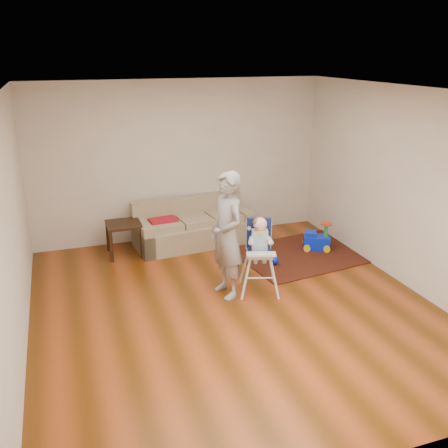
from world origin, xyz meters
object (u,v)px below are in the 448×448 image
object	(u,v)px
ride_on_toy	(317,236)
toy_ball	(274,260)
sofa	(194,223)
adult	(227,235)
side_table	(124,239)
high_chair	(259,256)

from	to	relation	value
ride_on_toy	toy_ball	size ratio (longest dim) A/B	3.08
sofa	adult	distance (m)	1.99
ride_on_toy	toy_ball	xyz separation A→B (m)	(-0.93, -0.36, -0.16)
sofa	toy_ball	world-z (taller)	sofa
sofa	ride_on_toy	size ratio (longest dim) A/B	4.44
side_table	high_chair	size ratio (longest dim) A/B	0.50
side_table	sofa	bearing A→B (deg)	4.18
adult	sofa	bearing A→B (deg)	167.03
sofa	high_chair	world-z (taller)	high_chair
side_table	ride_on_toy	xyz separation A→B (m)	(3.03, -0.82, -0.02)
side_table	ride_on_toy	distance (m)	3.13
side_table	adult	xyz separation A→B (m)	(1.10, -1.84, 0.58)
toy_ball	ride_on_toy	bearing A→B (deg)	21.16
toy_ball	high_chair	distance (m)	1.00
toy_ball	sofa	bearing A→B (deg)	125.86
toy_ball	high_chair	xyz separation A→B (m)	(-0.55, -0.72, 0.42)
ride_on_toy	adult	world-z (taller)	adult
ride_on_toy	high_chair	bearing A→B (deg)	-119.34
side_table	high_chair	bearing A→B (deg)	-50.87
ride_on_toy	adult	xyz separation A→B (m)	(-1.92, -1.03, 0.60)
toy_ball	high_chair	world-z (taller)	high_chair
sofa	toy_ball	distance (m)	1.58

